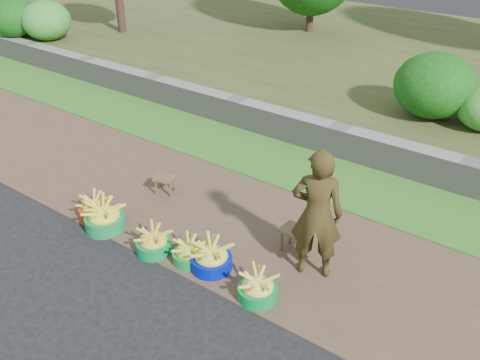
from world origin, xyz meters
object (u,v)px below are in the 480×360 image
Objects in this scene: basin_a at (95,208)px; basin_c at (153,242)px; basin_e at (211,258)px; stool_left at (165,180)px; basin_b at (104,217)px; basin_f at (258,288)px; vendor_woman at (317,214)px; basin_d at (189,253)px; stool_right at (295,234)px.

basin_c is (1.25, -0.09, 0.00)m from basin_a.
stool_left is at bearing 149.90° from basin_e.
basin_e is (1.75, 0.19, -0.01)m from basin_b.
basin_b is 2.52m from basin_f.
vendor_woman is at bearing 24.82° from basin_c.
basin_d is at bearing 12.69° from basin_c.
stool_left is (0.04, 1.18, 0.06)m from basin_b.
basin_c is 0.99× the size of basin_f.
basin_d is 0.32m from basin_e.
basin_b is at bearing -178.06° from basin_f.
vendor_woman is at bearing 17.51° from basin_b.
basin_b is 2.65m from stool_right.
basin_f is (1.08, -0.05, 0.01)m from basin_d.
vendor_woman is (0.28, 0.80, 0.70)m from basin_f.
stool_right is (-0.12, 1.02, 0.13)m from basin_f.
vendor_woman is at bearing 13.86° from basin_a.
basin_a is 1.22× the size of stool_left.
basin_a is 1.18× the size of stool_right.
basin_b is at bearing -18.58° from basin_a.
basin_e reaches higher than stool_left.
stool_left is 0.96× the size of stool_right.
vendor_woman is at bearing -29.87° from stool_right.
stool_left is 2.37m from stool_right.
basin_b is 1.25× the size of basin_d.
basin_b is 1.19× the size of basin_c.
basin_a is at bearing -159.94° from stool_right.
basin_b reaches higher than stool_left.
basin_b reaches higher than basin_e.
stool_right reaches higher than basin_a.
basin_f is at bearing -0.51° from basin_a.
basin_d reaches higher than stool_left.
vendor_woman is (1.36, 0.75, 0.71)m from basin_d.
vendor_woman is at bearing -6.22° from stool_left.
basin_a reaches higher than stool_left.
basin_b reaches higher than basin_f.
basin_b is 0.33× the size of vendor_woman.
basin_e is at bearing -30.10° from stool_left.
stool_right is 0.73m from vendor_woman.
basin_b reaches higher than basin_c.
basin_d is 1.08m from basin_f.
stool_left is at bearing 88.28° from basin_b.
vendor_woman is (3.13, 0.77, 0.71)m from basin_a.
basin_f reaches higher than basin_c.
stool_right is at bearing 96.62° from basin_f.
vendor_woman is at bearing 28.94° from basin_d.
basin_a is at bearing -177.89° from basin_e.
vendor_woman is at bearing 33.63° from basin_e.
basin_f is at bearing 1.94° from basin_b.
stool_left is (0.37, 1.07, 0.09)m from basin_a.
basin_e is at bearing 2.11° from basin_a.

